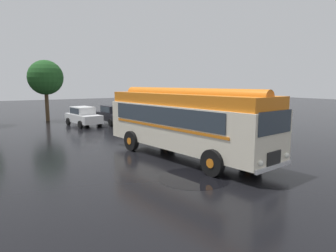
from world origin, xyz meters
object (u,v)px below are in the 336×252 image
vintage_bus (184,120)px  car_mid_right (141,113)px  box_van (166,106)px  car_near_left (83,116)px  car_mid_left (113,115)px

vintage_bus → car_mid_right: 14.60m
vintage_bus → box_van: size_ratio=1.78×
car_near_left → vintage_bus: bearing=-86.3°
car_near_left → box_van: 8.94m
car_near_left → box_van: bearing=3.5°
car_near_left → box_van: (8.91, 0.54, 0.52)m
car_mid_right → vintage_bus: bearing=-109.1°
vintage_bus → car_mid_left: 13.88m
car_mid_left → vintage_bus: bearing=-97.7°
vintage_bus → car_mid_left: vintage_bus is taller
car_near_left → car_mid_left: (2.73, -0.18, 0.00)m
car_mid_right → box_van: size_ratio=0.72×
vintage_bus → car_mid_right: bearing=70.9°
vintage_bus → car_mid_left: (1.85, 13.72, -1.05)m
car_near_left → car_mid_right: same height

